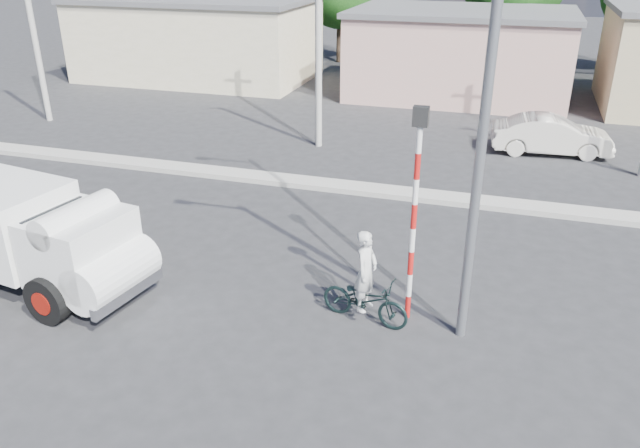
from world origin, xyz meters
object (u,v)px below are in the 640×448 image
(traffic_pole, at_px, (415,199))
(truck, at_px, (29,234))
(bicycle, at_px, (365,300))
(cyclist, at_px, (366,284))
(car_cream, at_px, (551,135))
(streetlight, at_px, (479,78))

(traffic_pole, bearing_deg, truck, -171.84)
(bicycle, distance_m, cyclist, 0.36)
(car_cream, height_order, traffic_pole, traffic_pole)
(bicycle, bearing_deg, streetlight, -75.52)
(bicycle, height_order, cyclist, cyclist)
(car_cream, bearing_deg, truck, 134.59)
(truck, height_order, streetlight, streetlight)
(bicycle, distance_m, traffic_pole, 2.29)
(bicycle, bearing_deg, cyclist, 0.00)
(traffic_pole, relative_size, streetlight, 0.48)
(car_cream, xyz_separation_m, streetlight, (-2.04, -12.38, 4.29))
(bicycle, relative_size, cyclist, 1.10)
(car_cream, height_order, streetlight, streetlight)
(truck, distance_m, traffic_pole, 8.25)
(bicycle, relative_size, traffic_pole, 0.42)
(truck, relative_size, cyclist, 3.39)
(truck, bearing_deg, streetlight, 14.53)
(car_cream, distance_m, streetlight, 13.26)
(truck, xyz_separation_m, cyclist, (7.25, 0.77, -0.41))
(cyclist, relative_size, car_cream, 0.41)
(traffic_pole, height_order, streetlight, streetlight)
(car_cream, bearing_deg, cyclist, 157.54)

